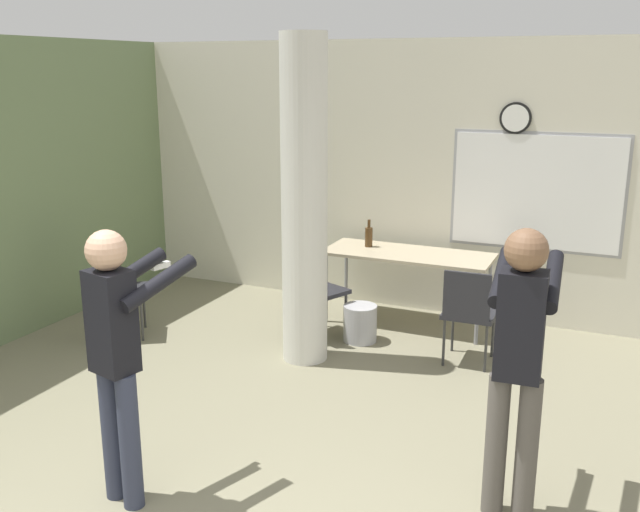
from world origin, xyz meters
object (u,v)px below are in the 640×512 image
object	(u,v)px
bottle_on_table	(369,236)
chair_by_left_wall	(114,285)
folding_table	(408,258)
chair_table_left	(314,287)
chair_table_right	(469,309)
person_playing_front	(118,347)
person_playing_side	(519,352)

from	to	relation	value
bottle_on_table	chair_by_left_wall	bearing A→B (deg)	-142.77
folding_table	chair_table_left	size ratio (longest dim) A/B	1.90
chair_by_left_wall	chair_table_right	bearing A→B (deg)	11.95
bottle_on_table	chair_table_left	bearing A→B (deg)	-107.62
chair_by_left_wall	bottle_on_table	bearing A→B (deg)	37.23
bottle_on_table	chair_table_right	size ratio (longest dim) A/B	0.32
folding_table	person_playing_front	size ratio (longest dim) A/B	0.99
bottle_on_table	person_playing_side	world-z (taller)	person_playing_side
bottle_on_table	person_playing_front	world-z (taller)	person_playing_front
bottle_on_table	person_playing_front	bearing A→B (deg)	-92.79
person_playing_side	chair_by_left_wall	bearing A→B (deg)	161.16
person_playing_side	person_playing_front	size ratio (longest dim) A/B	1.02
folding_table	bottle_on_table	bearing A→B (deg)	170.74
chair_table_right	chair_table_left	xyz separation A→B (m)	(-1.49, 0.04, 0.00)
folding_table	chair_by_left_wall	world-z (taller)	chair_by_left_wall
chair_table_right	chair_by_left_wall	distance (m)	3.32
folding_table	bottle_on_table	distance (m)	0.48
person_playing_front	chair_by_left_wall	bearing A→B (deg)	130.66
chair_table_left	person_playing_front	xyz separation A→B (m)	(0.08, -2.87, 0.47)
chair_by_left_wall	person_playing_side	world-z (taller)	person_playing_side
chair_table_right	chair_table_left	distance (m)	1.49
folding_table	chair_table_left	world-z (taller)	chair_table_left
chair_by_left_wall	person_playing_side	xyz separation A→B (m)	(3.94, -1.35, 0.49)
chair_table_right	person_playing_front	bearing A→B (deg)	-116.50
chair_table_left	person_playing_side	world-z (taller)	person_playing_side
chair_table_right	person_playing_front	xyz separation A→B (m)	(-1.41, -2.83, 0.47)
folding_table	person_playing_side	distance (m)	3.19
chair_table_right	chair_by_left_wall	bearing A→B (deg)	-168.05
folding_table	chair_by_left_wall	xyz separation A→B (m)	(-2.46, -1.46, -0.18)
chair_table_right	chair_by_left_wall	world-z (taller)	same
chair_table_left	chair_table_right	bearing A→B (deg)	-1.61
chair_by_left_wall	person_playing_side	bearing A→B (deg)	-18.84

